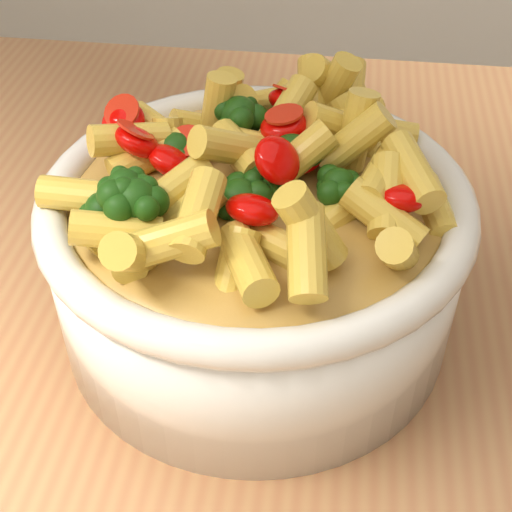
# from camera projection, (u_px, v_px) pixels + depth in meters

# --- Properties ---
(table) EXTENTS (1.20, 0.80, 0.90)m
(table) POSITION_uv_depth(u_px,v_px,m) (252.00, 385.00, 0.58)
(table) COLOR #A77447
(table) RESTS_ON ground
(serving_bowl) EXTENTS (0.27, 0.27, 0.11)m
(serving_bowl) POSITION_uv_depth(u_px,v_px,m) (256.00, 254.00, 0.46)
(serving_bowl) COLOR white
(serving_bowl) RESTS_ON table
(pasta_salad) EXTENTS (0.21, 0.21, 0.05)m
(pasta_salad) POSITION_uv_depth(u_px,v_px,m) (256.00, 162.00, 0.41)
(pasta_salad) COLOR #FFE050
(pasta_salad) RESTS_ON serving_bowl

